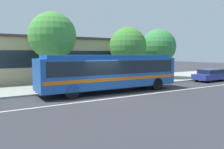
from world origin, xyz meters
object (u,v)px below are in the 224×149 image
object	(u,v)px
transit_bus	(110,71)
sedan_far_ahead	(212,74)
street_tree_near_stop	(53,36)
pedestrian_waiting_near_sign	(48,77)
pedestrian_standing_by_tree	(99,75)
street_tree_mid_block	(128,46)
street_tree_far_end	(158,47)
pedestrian_walking_along_curb	(37,78)

from	to	relation	value
transit_bus	sedan_far_ahead	bearing A→B (deg)	0.73
transit_bus	street_tree_near_stop	distance (m)	6.24
pedestrian_waiting_near_sign	street_tree_near_stop	bearing A→B (deg)	56.48
pedestrian_standing_by_tree	street_tree_mid_block	world-z (taller)	street_tree_mid_block
street_tree_mid_block	street_tree_far_end	distance (m)	4.51
transit_bus	street_tree_far_end	size ratio (longest dim) A/B	1.96
pedestrian_waiting_near_sign	street_tree_far_end	distance (m)	13.43
sedan_far_ahead	pedestrian_standing_by_tree	world-z (taller)	pedestrian_standing_by_tree
pedestrian_standing_by_tree	street_tree_mid_block	xyz separation A→B (m)	(4.41, 1.81, 2.63)
transit_bus	pedestrian_waiting_near_sign	bearing A→B (deg)	137.51
pedestrian_waiting_near_sign	pedestrian_standing_by_tree	bearing A→B (deg)	-11.22
street_tree_far_end	street_tree_near_stop	bearing A→B (deg)	179.86
sedan_far_ahead	pedestrian_waiting_near_sign	size ratio (longest dim) A/B	2.94
transit_bus	pedestrian_waiting_near_sign	world-z (taller)	transit_bus
pedestrian_waiting_near_sign	pedestrian_walking_along_curb	bearing A→B (deg)	-126.87
sedan_far_ahead	pedestrian_walking_along_curb	xyz separation A→B (m)	(-17.82, 1.67, 0.43)
transit_bus	pedestrian_standing_by_tree	xyz separation A→B (m)	(0.40, 2.64, -0.56)
transit_bus	pedestrian_walking_along_curb	distance (m)	5.36
transit_bus	street_tree_mid_block	size ratio (longest dim) A/B	1.99
sedan_far_ahead	pedestrian_walking_along_curb	distance (m)	17.90
pedestrian_walking_along_curb	sedan_far_ahead	bearing A→B (deg)	-5.35
transit_bus	pedestrian_walking_along_curb	bearing A→B (deg)	159.94
street_tree_mid_block	pedestrian_standing_by_tree	bearing A→B (deg)	-157.72
sedan_far_ahead	street_tree_far_end	world-z (taller)	street_tree_far_end
street_tree_near_stop	street_tree_mid_block	size ratio (longest dim) A/B	1.15
pedestrian_walking_along_curb	street_tree_mid_block	bearing A→B (deg)	14.91
sedan_far_ahead	pedestrian_waiting_near_sign	world-z (taller)	pedestrian_waiting_near_sign
street_tree_far_end	pedestrian_waiting_near_sign	bearing A→B (deg)	-174.55
sedan_far_ahead	street_tree_near_stop	size ratio (longest dim) A/B	0.75
pedestrian_standing_by_tree	street_tree_far_end	world-z (taller)	street_tree_far_end
pedestrian_waiting_near_sign	pedestrian_standing_by_tree	world-z (taller)	pedestrian_standing_by_tree
transit_bus	street_tree_far_end	bearing A→B (deg)	26.86
pedestrian_waiting_near_sign	pedestrian_standing_by_tree	xyz separation A→B (m)	(4.18, -0.83, 0.02)
sedan_far_ahead	street_tree_far_end	distance (m)	6.48
pedestrian_waiting_near_sign	street_tree_mid_block	world-z (taller)	street_tree_mid_block
pedestrian_standing_by_tree	sedan_far_ahead	bearing A→B (deg)	-11.28
street_tree_mid_block	sedan_far_ahead	bearing A→B (deg)	-28.18
pedestrian_standing_by_tree	street_tree_mid_block	distance (m)	5.45
pedestrian_walking_along_curb	street_tree_near_stop	size ratio (longest dim) A/B	0.28
pedestrian_walking_along_curb	pedestrian_standing_by_tree	xyz separation A→B (m)	(5.41, 0.81, -0.07)
transit_bus	street_tree_mid_block	world-z (taller)	street_tree_mid_block
sedan_far_ahead	pedestrian_walking_along_curb	bearing A→B (deg)	174.65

